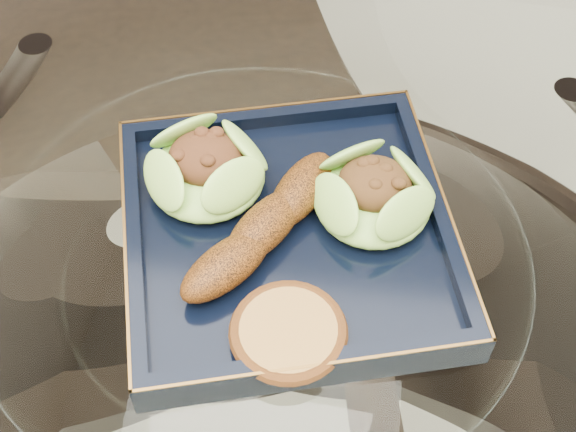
# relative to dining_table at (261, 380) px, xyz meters

# --- Properties ---
(dining_table) EXTENTS (1.13, 1.13, 0.77)m
(dining_table) POSITION_rel_dining_table_xyz_m (0.00, 0.00, 0.00)
(dining_table) COLOR white
(dining_table) RESTS_ON ground
(dining_chair) EXTENTS (0.48, 0.48, 0.90)m
(dining_chair) POSITION_rel_dining_table_xyz_m (-0.22, 0.49, -0.09)
(dining_chair) COLOR black
(dining_chair) RESTS_ON ground
(navy_plate) EXTENTS (0.33, 0.33, 0.02)m
(navy_plate) POSITION_rel_dining_table_xyz_m (0.02, 0.05, 0.17)
(navy_plate) COLOR black
(navy_plate) RESTS_ON dining_table
(lettuce_wrap_left) EXTENTS (0.13, 0.13, 0.04)m
(lettuce_wrap_left) POSITION_rel_dining_table_xyz_m (-0.06, 0.09, 0.20)
(lettuce_wrap_left) COLOR #78AD32
(lettuce_wrap_left) RESTS_ON navy_plate
(lettuce_wrap_right) EXTENTS (0.12, 0.12, 0.04)m
(lettuce_wrap_right) POSITION_rel_dining_table_xyz_m (0.09, 0.08, 0.20)
(lettuce_wrap_right) COLOR #5BA42F
(lettuce_wrap_right) RESTS_ON navy_plate
(roasted_plantain) EXTENTS (0.12, 0.17, 0.03)m
(roasted_plantain) POSITION_rel_dining_table_xyz_m (0.00, 0.04, 0.20)
(roasted_plantain) COLOR #6A340B
(roasted_plantain) RESTS_ON navy_plate
(crumb_patty) EXTENTS (0.10, 0.10, 0.01)m
(crumb_patty) POSITION_rel_dining_table_xyz_m (0.03, -0.05, 0.19)
(crumb_patty) COLOR #A67B37
(crumb_patty) RESTS_ON navy_plate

